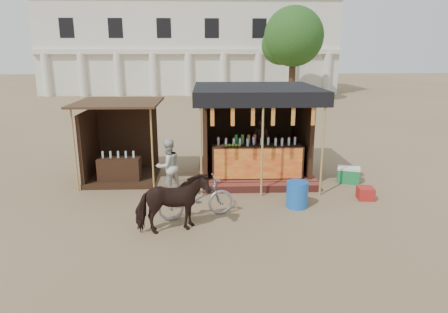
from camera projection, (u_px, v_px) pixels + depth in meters
ground at (227, 220)px, 9.24m from camera, size 120.00×120.00×0.00m
main_stall at (254, 144)px, 12.25m from camera, size 3.60×3.61×2.78m
secondary_stall at (117, 152)px, 12.02m from camera, size 2.40×2.40×2.38m
cow at (173, 204)px, 8.47m from camera, size 1.68×1.12×1.30m
motorbike at (196, 198)px, 9.30m from camera, size 1.91×1.10×0.95m
bystander at (168, 166)px, 10.92m from camera, size 0.92×0.89×1.49m
blue_barrel at (297, 194)px, 9.94m from camera, size 0.60×0.60×0.66m
red_crate at (365, 193)px, 10.51m from camera, size 0.45×0.47×0.32m
cooler at (348, 175)px, 11.84m from camera, size 0.75×0.63×0.46m
background_building at (190, 48)px, 37.04m from camera, size 26.00×7.45×8.18m
tree at (291, 39)px, 29.65m from camera, size 4.50×4.40×7.00m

